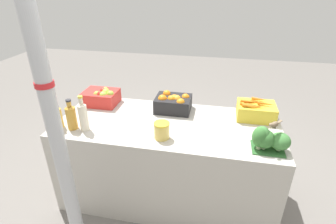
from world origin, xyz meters
name	(u,v)px	position (x,y,z in m)	size (l,w,h in m)	color
ground_plane	(168,193)	(0.00, 0.00, 0.00)	(10.00, 10.00, 0.00)	slate
market_table	(168,160)	(0.00, 0.00, 0.39)	(1.83, 0.80, 0.78)	#B7B2A8
support_pole	(48,100)	(-0.53, -0.71, 1.26)	(0.10, 0.10, 2.51)	#B7BABF
apple_crate	(101,97)	(-0.69, 0.23, 0.86)	(0.31, 0.25, 0.16)	red
orange_crate	(174,103)	(0.00, 0.23, 0.86)	(0.31, 0.25, 0.16)	black
carrot_crate	(256,110)	(0.72, 0.23, 0.85)	(0.31, 0.25, 0.16)	gold
broccoli_pile	(267,139)	(0.74, -0.24, 0.87)	(0.26, 0.18, 0.18)	#2D602D
juice_bottle_golden	(58,116)	(-0.84, -0.24, 0.88)	(0.06, 0.06, 0.25)	gold
juice_bottle_amber	(71,117)	(-0.73, -0.24, 0.89)	(0.08, 0.08, 0.25)	gold
juice_bottle_cloudy	(83,116)	(-0.62, -0.24, 0.91)	(0.07, 0.07, 0.29)	beige
pickle_jar	(162,130)	(0.00, -0.24, 0.85)	(0.12, 0.12, 0.13)	#DBBC56
sparrow_bird	(274,124)	(0.77, -0.24, 0.99)	(0.10, 0.11, 0.05)	#4C3D2D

